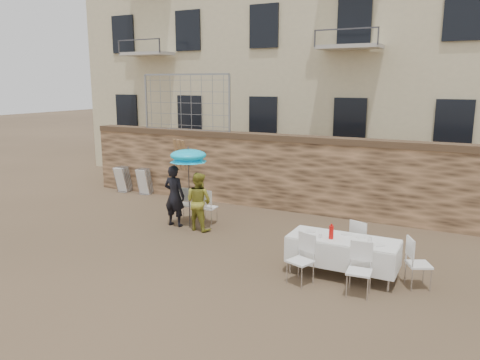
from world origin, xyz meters
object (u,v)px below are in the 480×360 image
at_px(banquet_table, 343,240).
at_px(table_chair_front_left, 300,260).
at_px(woman_dress, 199,201).
at_px(chair_stack_right, 147,181).
at_px(couple_chair_right, 208,206).
at_px(table_chair_side, 419,263).
at_px(soda_bottle, 331,232).
at_px(table_chair_back, 362,242).
at_px(couple_chair_left, 186,203).
at_px(table_chair_front_right, 359,270).
at_px(chair_stack_left, 126,178).
at_px(man_suit, 174,196).
at_px(umbrella, 188,158).

distance_m(banquet_table, table_chair_front_left, 0.99).
height_order(woman_dress, chair_stack_right, woman_dress).
relative_size(couple_chair_right, table_chair_side, 1.00).
relative_size(soda_bottle, table_chair_back, 0.27).
relative_size(soda_bottle, table_chair_side, 0.27).
bearing_deg(chair_stack_right, couple_chair_left, -34.54).
distance_m(couple_chair_right, soda_bottle, 4.41).
bearing_deg(couple_chair_right, woman_dress, 90.81).
xyz_separation_m(woman_dress, table_chair_front_right, (4.59, -1.98, -0.27)).
bearing_deg(chair_stack_left, man_suit, -33.84).
xyz_separation_m(woman_dress, table_chair_back, (4.29, -0.43, -0.27)).
relative_size(man_suit, couple_chair_left, 1.70).
distance_m(couple_chair_right, table_chair_back, 4.45).
bearing_deg(chair_stack_right, table_chair_front_right, -28.84).
bearing_deg(couple_chair_left, table_chair_side, 158.70).
relative_size(man_suit, couple_chair_right, 1.70).
xyz_separation_m(couple_chair_left, table_chair_side, (6.24, -1.68, 0.00)).
bearing_deg(table_chair_back, man_suit, 15.32).
bearing_deg(man_suit, table_chair_front_right, 158.27).
bearing_deg(table_chair_side, table_chair_front_right, 107.16).
distance_m(table_chair_back, chair_stack_right, 8.56).
height_order(soda_bottle, table_chair_back, soda_bottle).
xyz_separation_m(woman_dress, chair_stack_left, (-4.62, 2.59, -0.29)).
bearing_deg(chair_stack_left, table_chair_front_left, -29.43).
bearing_deg(couple_chair_left, table_chair_front_right, 148.41).
bearing_deg(table_chair_back, table_chair_front_left, 82.90).
bearing_deg(umbrella, couple_chair_left, 131.63).
bearing_deg(umbrella, soda_bottle, -19.25).
relative_size(man_suit, umbrella, 0.83).
xyz_separation_m(woman_dress, umbrella, (-0.35, 0.10, 1.09)).
distance_m(table_chair_front_right, chair_stack_left, 10.28).
relative_size(table_chair_front_right, table_chair_back, 1.00).
xyz_separation_m(table_chair_front_right, table_chair_back, (-0.30, 1.55, 0.00)).
bearing_deg(chair_stack_left, couple_chair_right, -24.10).
height_order(umbrella, couple_chair_left, umbrella).
bearing_deg(woman_dress, table_chair_side, 175.59).
bearing_deg(couple_chair_left, table_chair_back, 162.76).
bearing_deg(chair_stack_right, man_suit, -41.14).
relative_size(man_suit, table_chair_front_left, 1.70).
xyz_separation_m(table_chair_back, chair_stack_left, (-8.91, 3.03, -0.02)).
height_order(chair_stack_left, chair_stack_right, same).
relative_size(couple_chair_right, chair_stack_left, 1.04).
distance_m(umbrella, couple_chair_right, 1.47).
height_order(table_chair_front_right, table_chair_side, same).
bearing_deg(couple_chair_left, umbrella, 125.41).
bearing_deg(chair_stack_right, umbrella, -36.51).
height_order(couple_chair_right, banquet_table, couple_chair_right).
bearing_deg(table_chair_side, couple_chair_left, 48.72).
relative_size(couple_chair_left, chair_stack_right, 1.04).
xyz_separation_m(table_chair_front_right, chair_stack_left, (-9.21, 4.58, -0.02)).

